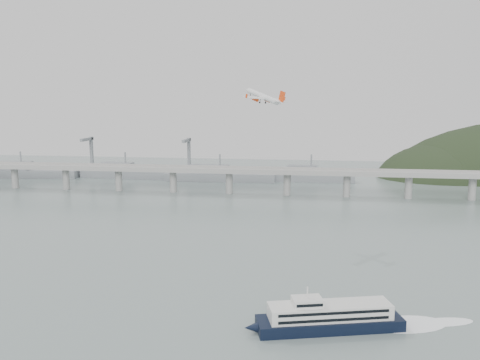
# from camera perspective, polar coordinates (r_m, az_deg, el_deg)

# --- Properties ---
(ground) EXTENTS (900.00, 900.00, 0.00)m
(ground) POSITION_cam_1_polar(r_m,az_deg,el_deg) (245.38, -1.83, -10.40)
(ground) COLOR slate
(ground) RESTS_ON ground
(bridge) EXTENTS (800.00, 22.00, 23.90)m
(bridge) POSITION_cam_1_polar(r_m,az_deg,el_deg) (434.44, 2.54, 0.66)
(bridge) COLOR gray
(bridge) RESTS_ON ground
(distant_fleet) EXTENTS (453.00, 60.90, 40.00)m
(distant_fleet) POSITION_cam_1_polar(r_m,az_deg,el_deg) (535.48, -13.43, 0.81)
(distant_fleet) COLOR slate
(distant_fleet) RESTS_ON ground
(ferry) EXTENTS (84.98, 31.82, 16.33)m
(ferry) POSITION_cam_1_polar(r_m,az_deg,el_deg) (191.76, 10.02, -14.92)
(ferry) COLOR black
(ferry) RESTS_ON ground
(airliner) EXTENTS (27.48, 26.22, 11.56)m
(airliner) POSITION_cam_1_polar(r_m,az_deg,el_deg) (295.26, 2.70, 9.30)
(airliner) COLOR white
(airliner) RESTS_ON ground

